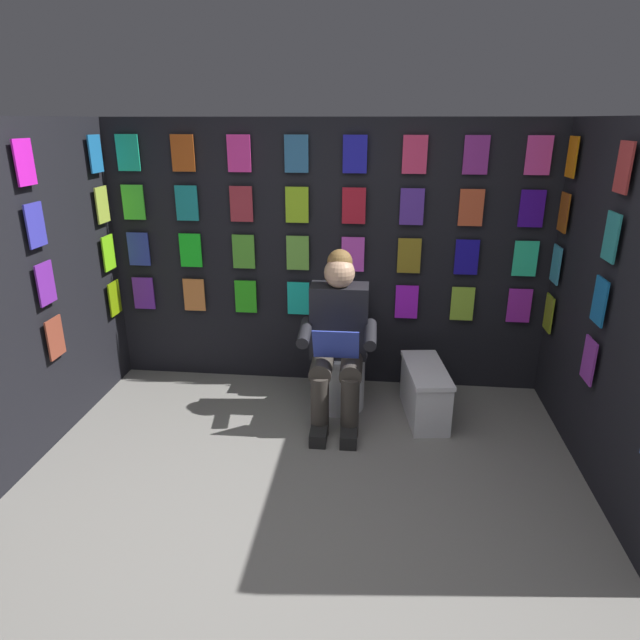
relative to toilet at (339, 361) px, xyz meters
The scene contains 7 objects.
ground_plane 1.72m from the toilet, 85.20° to the left, with size 30.00×30.00×0.00m, color gray.
display_wall_back 0.81m from the toilet, 70.75° to the right, with size 3.44×0.14×2.03m.
display_wall_left 1.84m from the toilet, 157.17° to the left, with size 0.14×2.04×2.03m.
display_wall_right 2.09m from the toilet, 19.64° to the left, with size 0.14×2.04×2.03m.
toilet is the anchor object (origin of this frame).
person_reading 0.35m from the toilet, 90.72° to the left, with size 0.53×0.69×1.19m.
comic_longbox_near 0.66m from the toilet, 164.91° to the left, with size 0.34×0.66×0.38m.
Camera 1 is at (-0.40, 2.05, 2.01)m, focal length 31.06 mm.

